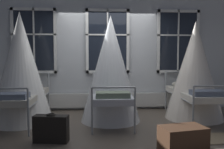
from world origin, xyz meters
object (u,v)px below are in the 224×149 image
at_px(cot_second, 111,70).
at_px(suitcase_dark, 51,129).
at_px(cot_third, 195,72).
at_px(travel_trunk, 183,139).
at_px(cot_first, 21,69).

distance_m(cot_second, suitcase_dark, 1.88).
height_order(cot_third, travel_trunk, cot_third).
xyz_separation_m(cot_first, cot_second, (1.88, 0.01, -0.03)).
distance_m(cot_second, cot_third, 1.90).
distance_m(cot_first, cot_second, 1.88).
height_order(cot_first, cot_third, cot_first).
bearing_deg(travel_trunk, cot_third, 63.56).
height_order(cot_second, suitcase_dark, cot_second).
relative_size(cot_second, travel_trunk, 3.53).
height_order(cot_second, travel_trunk, cot_second).
bearing_deg(cot_third, suitcase_dark, 115.87).
distance_m(cot_second, travel_trunk, 2.28).
relative_size(cot_second, suitcase_dark, 3.87).
height_order(cot_second, cot_third, cot_second).
height_order(cot_third, suitcase_dark, cot_third).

